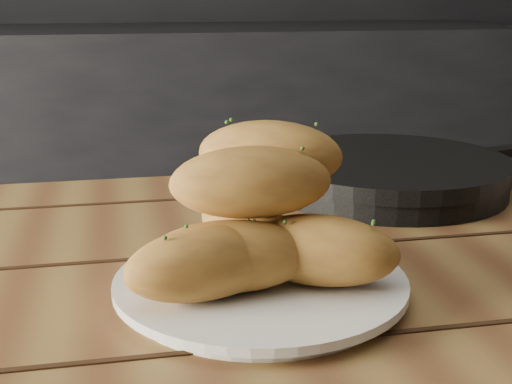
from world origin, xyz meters
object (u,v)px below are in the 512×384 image
plate (261,286)px  skillet (389,173)px  table (314,384)px  bread_rolls (254,223)px

plate → skillet: 0.38m
skillet → plate: bearing=-128.5°
table → bread_rolls: size_ratio=6.11×
table → skillet: 0.37m
plate → skillet: (0.24, 0.30, 0.01)m
table → plate: bearing=-169.4°
table → bread_rolls: bread_rolls is taller
plate → bread_rolls: bread_rolls is taller
table → bread_rolls: bearing=-169.0°
plate → bread_rolls: (-0.01, -0.00, 0.06)m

